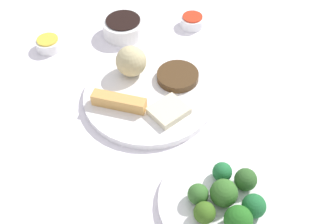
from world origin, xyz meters
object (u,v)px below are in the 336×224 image
Objects in this scene: broccoli_plate at (221,202)px; sauce_ramekin_hot_mustard at (49,44)px; main_plate at (150,95)px; soy_sauce_bowl at (124,28)px; sauce_ramekin_sweet_and_sour at (192,21)px.

sauce_ramekin_hot_mustard is at bearing -16.09° from broccoli_plate.
main_plate is 0.30m from broccoli_plate.
soy_sauce_bowl reaches higher than sauce_ramekin_hot_mustard.
broccoli_plate is 0.54m from soy_sauce_bowl.
main_plate is 4.58× the size of sauce_ramekin_sweet_and_sour.
main_plate is at bearing -31.01° from broccoli_plate.
broccoli_plate is at bearing 144.85° from soy_sauce_bowl.
sauce_ramekin_sweet_and_sour is (-0.13, -0.13, -0.01)m from soy_sauce_bowl.
broccoli_plate is at bearing 163.91° from sauce_ramekin_hot_mustard.
sauce_ramekin_hot_mustard is at bearing -1.62° from main_plate.
main_plate is 1.28× the size of broccoli_plate.
main_plate is at bearing 178.38° from sauce_ramekin_hot_mustard.
broccoli_plate is 3.57× the size of sauce_ramekin_hot_mustard.
soy_sauce_bowl is at bearing 43.77° from sauce_ramekin_sweet_and_sour.
sauce_ramekin_hot_mustard is (0.57, -0.16, 0.01)m from broccoli_plate.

